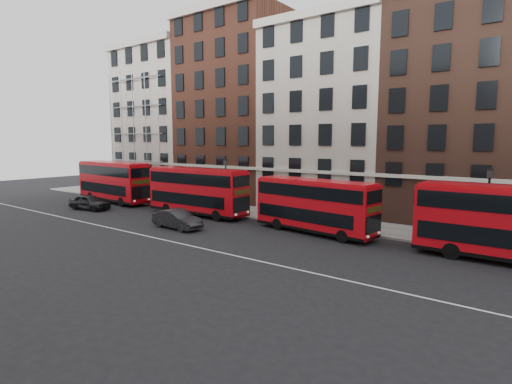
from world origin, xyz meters
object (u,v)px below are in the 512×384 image
Objects in this scene: car_front at (177,219)px; bus_a at (113,181)px; bus_c at (314,205)px; bus_b at (197,190)px; car_rear at (90,202)px.

bus_a is at bearing 75.39° from car_front.
bus_a is 26.14m from bus_c.
bus_b reaches higher than bus_c.
car_rear is at bearing -57.80° from bus_a.
bus_b is 2.30× the size of car_front.
bus_a is at bearing 179.04° from bus_b.
bus_c is 2.19× the size of car_rear.
bus_b is 1.06× the size of bus_c.
bus_b is at bearing -172.79° from bus_c.
bus_c is at bearing -90.07° from car_rear.
bus_a reaches higher than bus_b.
bus_a is at bearing 17.69° from car_rear.
car_front is (13.96, -0.66, -0.02)m from car_rear.
bus_a is 17.29m from car_front.
car_front is (-9.73, -5.17, -1.46)m from bus_c.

